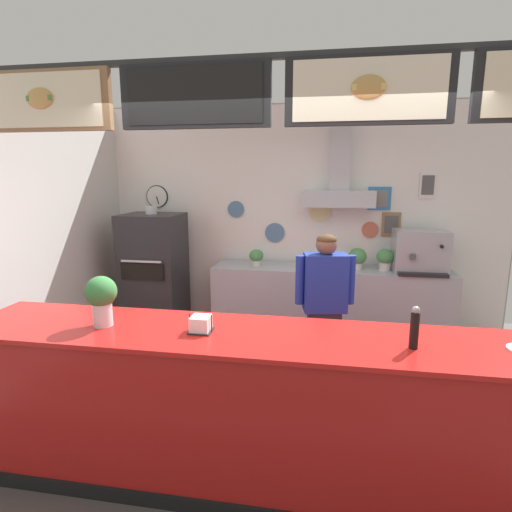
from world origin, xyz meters
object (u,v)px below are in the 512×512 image
object	(u,v)px
napkin_holder	(201,325)
basil_vase	(101,298)
potted_rosemary	(256,257)
potted_basil	(323,260)
espresso_machine	(420,252)
potted_thyme	(385,258)
pepper_grinder	(415,328)
potted_oregano	(357,258)
shop_worker	(324,309)
pizza_oven	(154,275)

from	to	relation	value
napkin_holder	basil_vase	size ratio (longest dim) A/B	0.44
potted_rosemary	potted_basil	bearing A→B (deg)	3.58
espresso_machine	potted_rosemary	world-z (taller)	espresso_machine
potted_thyme	basil_vase	xyz separation A→B (m)	(-2.15, -2.58, 0.18)
napkin_holder	pepper_grinder	world-z (taller)	pepper_grinder
potted_oregano	shop_worker	bearing A→B (deg)	-105.92
espresso_machine	napkin_holder	bearing A→B (deg)	-125.84
potted_basil	potted_rosemary	world-z (taller)	potted_rosemary
espresso_machine	pepper_grinder	bearing A→B (deg)	-102.47
pizza_oven	potted_thyme	world-z (taller)	pizza_oven
potted_basil	napkin_holder	size ratio (longest dim) A/B	1.08
potted_thyme	potted_rosemary	bearing A→B (deg)	179.70
potted_thyme	pepper_grinder	distance (m)	2.62
espresso_machine	potted_basil	size ratio (longest dim) A/B	3.70
potted_oregano	basil_vase	distance (m)	3.17
potted_rosemary	basil_vase	distance (m)	2.66
napkin_holder	potted_rosemary	bearing A→B (deg)	91.76
pizza_oven	napkin_holder	world-z (taller)	pizza_oven
potted_basil	potted_oregano	bearing A→B (deg)	-6.93
potted_basil	espresso_machine	bearing A→B (deg)	-3.07
pizza_oven	espresso_machine	world-z (taller)	pizza_oven
pizza_oven	potted_basil	size ratio (longest dim) A/B	10.23
shop_worker	potted_oregano	world-z (taller)	shop_worker
potted_thyme	pepper_grinder	world-z (taller)	pepper_grinder
pizza_oven	napkin_holder	bearing A→B (deg)	-60.24
shop_worker	espresso_machine	world-z (taller)	shop_worker
pizza_oven	potted_thyme	size ratio (longest dim) A/B	6.30
potted_basil	basil_vase	bearing A→B (deg)	-118.31
shop_worker	espresso_machine	size ratio (longest dim) A/B	2.53
potted_basil	napkin_holder	bearing A→B (deg)	-105.90
espresso_machine	basil_vase	world-z (taller)	espresso_machine
shop_worker	napkin_holder	distance (m)	1.51
shop_worker	potted_basil	bearing A→B (deg)	-99.51
shop_worker	potted_rosemary	xyz separation A→B (m)	(-0.86, 1.32, 0.20)
espresso_machine	napkin_holder	xyz separation A→B (m)	(-1.86, -2.58, -0.05)
basil_vase	potted_basil	bearing A→B (deg)	61.69
basil_vase	shop_worker	bearing A→B (deg)	41.26
potted_basil	napkin_holder	xyz separation A→B (m)	(-0.75, -2.64, 0.10)
shop_worker	basil_vase	distance (m)	1.97
potted_oregano	basil_vase	world-z (taller)	basil_vase
potted_basil	pepper_grinder	world-z (taller)	pepper_grinder
espresso_machine	potted_rosemary	xyz separation A→B (m)	(-1.94, 0.01, -0.13)
potted_basil	potted_rosemary	bearing A→B (deg)	-176.42
potted_thyme	espresso_machine	bearing A→B (deg)	0.10
shop_worker	napkin_holder	world-z (taller)	shop_worker
napkin_holder	pepper_grinder	distance (m)	1.28
napkin_holder	potted_basil	bearing A→B (deg)	74.10
pizza_oven	potted_oregano	bearing A→B (deg)	4.82
potted_basil	basil_vase	distance (m)	3.01
espresso_machine	pepper_grinder	distance (m)	2.68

